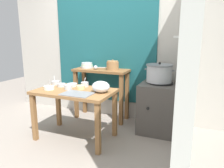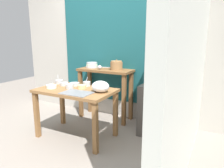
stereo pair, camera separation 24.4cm
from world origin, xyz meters
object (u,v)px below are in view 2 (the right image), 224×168
(stove_block, at_px, (162,109))
(clay_pot, at_px, (116,66))
(back_shelf_table, at_px, (105,81))
(ladle, at_px, (100,67))
(bowl_stack_enamel, at_px, (92,65))
(prep_bowl_3, at_px, (64,84))
(prep_bowl_6, at_px, (59,82))
(steamer_pot, at_px, (162,74))
(plastic_bag, at_px, (100,87))
(prep_bowl_5, at_px, (82,86))
(prep_table, at_px, (76,97))
(prep_bowl_4, at_px, (87,84))
(serving_tray, at_px, (77,93))
(prep_bowl_1, at_px, (70,86))
(prep_bowl_0, at_px, (75,84))
(prep_bowl_2, at_px, (51,86))

(stove_block, bearing_deg, clay_pot, 171.22)
(back_shelf_table, relative_size, clay_pot, 4.67)
(back_shelf_table, distance_m, ladle, 0.27)
(back_shelf_table, distance_m, clay_pot, 0.37)
(bowl_stack_enamel, xyz_separation_m, ladle, (0.23, -0.10, -0.01))
(prep_bowl_3, bearing_deg, stove_block, 23.28)
(stove_block, xyz_separation_m, prep_bowl_6, (-1.53, -0.52, 0.37))
(clay_pot, bearing_deg, steamer_pot, -7.81)
(clay_pot, height_order, plastic_bag, clay_pot)
(steamer_pot, relative_size, clay_pot, 2.16)
(stove_block, xyz_separation_m, steamer_pot, (-0.04, 0.02, 0.53))
(prep_bowl_3, height_order, prep_bowl_5, prep_bowl_5)
(prep_table, bearing_deg, clay_pot, 73.95)
(prep_bowl_4, bearing_deg, serving_tray, -73.73)
(bowl_stack_enamel, bearing_deg, prep_bowl_1, -78.67)
(steamer_pot, height_order, bowl_stack_enamel, steamer_pot)
(prep_bowl_5, bearing_deg, prep_bowl_0, 154.56)
(prep_table, distance_m, stove_block, 1.31)
(back_shelf_table, height_order, bowl_stack_enamel, bowl_stack_enamel)
(prep_bowl_0, bearing_deg, prep_bowl_5, -25.44)
(stove_block, height_order, prep_bowl_2, prep_bowl_2)
(prep_bowl_0, xyz_separation_m, prep_bowl_5, (0.20, -0.10, 0.00))
(plastic_bag, xyz_separation_m, prep_bowl_3, (-0.69, 0.08, -0.05))
(prep_table, height_order, prep_bowl_0, prep_bowl_0)
(stove_block, bearing_deg, prep_table, -146.99)
(prep_bowl_0, bearing_deg, prep_table, -50.62)
(stove_block, relative_size, prep_bowl_5, 6.44)
(back_shelf_table, distance_m, bowl_stack_enamel, 0.40)
(prep_bowl_3, bearing_deg, back_shelf_table, 66.23)
(prep_table, xyz_separation_m, prep_bowl_5, (0.05, 0.09, 0.14))
(clay_pot, xyz_separation_m, plastic_bag, (0.16, -0.80, -0.18))
(prep_bowl_1, bearing_deg, prep_bowl_3, 151.89)
(steamer_pot, distance_m, prep_bowl_2, 1.63)
(stove_block, xyz_separation_m, prep_bowl_3, (-1.38, -0.59, 0.36))
(prep_table, height_order, stove_block, stove_block)
(plastic_bag, bearing_deg, prep_table, -175.70)
(stove_block, height_order, serving_tray, stove_block)
(prep_bowl_3, bearing_deg, prep_table, -20.40)
(prep_bowl_6, bearing_deg, prep_bowl_5, -10.63)
(serving_tray, relative_size, prep_bowl_1, 3.56)
(prep_bowl_2, bearing_deg, prep_bowl_5, 26.13)
(prep_table, bearing_deg, steamer_pot, 34.75)
(prep_bowl_3, distance_m, prep_bowl_5, 0.34)
(prep_bowl_6, bearing_deg, bowl_stack_enamel, 75.44)
(back_shelf_table, xyz_separation_m, prep_bowl_4, (0.01, -0.59, 0.08))
(plastic_bag, bearing_deg, bowl_stack_enamel, 128.67)
(bowl_stack_enamel, bearing_deg, prep_bowl_4, -64.10)
(steamer_pot, bearing_deg, bowl_stack_enamel, 173.60)
(prep_bowl_0, bearing_deg, prep_bowl_1, -74.03)
(bowl_stack_enamel, height_order, prep_bowl_5, bowl_stack_enamel)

